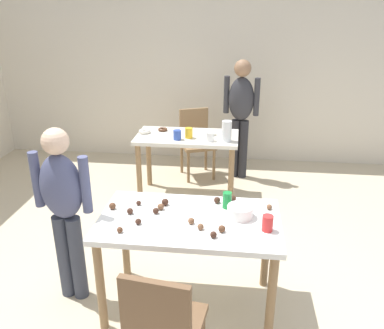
{
  "coord_description": "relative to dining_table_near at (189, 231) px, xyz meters",
  "views": [
    {
      "loc": [
        0.31,
        -2.4,
        2.14
      ],
      "look_at": [
        -0.05,
        0.64,
        0.9
      ],
      "focal_mm": 37.44,
      "sensor_mm": 36.0,
      "label": 1
    }
  ],
  "objects": [
    {
      "name": "ground_plane",
      "position": [
        -0.01,
        -0.01,
        -0.65
      ],
      "size": [
        6.4,
        6.4,
        0.0
      ],
      "primitive_type": "plane",
      "color": "beige"
    },
    {
      "name": "wall_back",
      "position": [
        -0.01,
        3.19,
        0.65
      ],
      "size": [
        6.4,
        0.1,
        2.6
      ],
      "primitive_type": "cube",
      "color": "beige",
      "rests_on": "ground_plane"
    },
    {
      "name": "dining_table_near",
      "position": [
        0.0,
        0.0,
        0.0
      ],
      "size": [
        1.26,
        0.73,
        0.75
      ],
      "color": "white",
      "rests_on": "ground_plane"
    },
    {
      "name": "dining_table_far",
      "position": [
        -0.26,
        1.84,
        -0.02
      ],
      "size": [
        1.14,
        0.62,
        0.75
      ],
      "color": "silver",
      "rests_on": "ground_plane"
    },
    {
      "name": "chair_near_table",
      "position": [
        -0.06,
        -0.74,
        -0.15
      ],
      "size": [
        0.45,
        0.45,
        0.87
      ],
      "color": "brown",
      "rests_on": "ground_plane"
    },
    {
      "name": "chair_far_table",
      "position": [
        -0.23,
        2.5,
        -0.15
      ],
      "size": [
        0.52,
        0.52,
        0.87
      ],
      "color": "olive",
      "rests_on": "ground_plane"
    },
    {
      "name": "person_girl_near",
      "position": [
        -0.91,
        0.01,
        0.16
      ],
      "size": [
        0.46,
        0.24,
        1.37
      ],
      "color": "#383D4C",
      "rests_on": "ground_plane"
    },
    {
      "name": "person_adult_far",
      "position": [
        0.33,
        2.49,
        0.26
      ],
      "size": [
        0.45,
        0.27,
        1.51
      ],
      "color": "#28282D",
      "rests_on": "ground_plane"
    },
    {
      "name": "mixing_bowl",
      "position": [
        0.35,
        0.07,
        0.14
      ],
      "size": [
        0.18,
        0.18,
        0.08
      ],
      "primitive_type": "cylinder",
      "color": "white",
      "rests_on": "dining_table_near"
    },
    {
      "name": "soda_can",
      "position": [
        0.25,
        0.19,
        0.16
      ],
      "size": [
        0.07,
        0.07,
        0.12
      ],
      "primitive_type": "cylinder",
      "color": "#198438",
      "rests_on": "dining_table_near"
    },
    {
      "name": "fork_near",
      "position": [
        0.14,
        0.11,
        0.1
      ],
      "size": [
        0.17,
        0.02,
        0.01
      ],
      "primitive_type": "cube",
      "color": "silver",
      "rests_on": "dining_table_near"
    },
    {
      "name": "cup_near_0",
      "position": [
        0.53,
        -0.1,
        0.16
      ],
      "size": [
        0.07,
        0.07,
        0.11
      ],
      "primitive_type": "cylinder",
      "color": "red",
      "rests_on": "dining_table_near"
    },
    {
      "name": "cake_ball_0",
      "position": [
        0.18,
        0.25,
        0.13
      ],
      "size": [
        0.05,
        0.05,
        0.05
      ],
      "primitive_type": "sphere",
      "color": "#3D2319",
      "rests_on": "dining_table_near"
    },
    {
      "name": "cake_ball_1",
      "position": [
        -0.4,
        0.15,
        0.12
      ],
      "size": [
        0.04,
        0.04,
        0.04
      ],
      "primitive_type": "sphere",
      "color": "#3D2319",
      "rests_on": "dining_table_near"
    },
    {
      "name": "cake_ball_2",
      "position": [
        -0.43,
        -0.24,
        0.12
      ],
      "size": [
        0.04,
        0.04,
        0.04
      ],
      "primitive_type": "sphere",
      "color": "brown",
      "rests_on": "dining_table_near"
    },
    {
      "name": "cake_ball_3",
      "position": [
        0.23,
        -0.15,
        0.13
      ],
      "size": [
        0.05,
        0.05,
        0.05
      ],
      "primitive_type": "sphere",
      "color": "brown",
      "rests_on": "dining_table_near"
    },
    {
      "name": "cake_ball_4",
      "position": [
        -0.22,
        0.1,
        0.13
      ],
      "size": [
        0.05,
        0.05,
        0.05
      ],
      "primitive_type": "sphere",
      "color": "brown",
      "rests_on": "dining_table_near"
    },
    {
      "name": "cake_ball_5",
      "position": [
        -0.57,
        0.07,
        0.13
      ],
      "size": [
        0.05,
        0.05,
        0.05
      ],
      "primitive_type": "sphere",
      "color": "brown",
      "rests_on": "dining_table_near"
    },
    {
      "name": "cake_ball_6",
      "position": [
        0.56,
        0.2,
        0.12
      ],
      "size": [
        0.04,
        0.04,
        0.04
      ],
      "primitive_type": "sphere",
      "color": "brown",
      "rests_on": "dining_table_near"
    },
    {
      "name": "cake_ball_7",
      "position": [
        -0.24,
        0.04,
        0.12
      ],
      "size": [
        0.04,
        0.04,
        0.04
      ],
      "primitive_type": "sphere",
      "color": "#3D2319",
      "rests_on": "dining_table_near"
    },
    {
      "name": "cake_ball_8",
      "position": [
        0.18,
        -0.22,
        0.12
      ],
      "size": [
        0.04,
        0.04,
        0.04
      ],
      "primitive_type": "sphere",
      "color": "#3D2319",
      "rests_on": "dining_table_near"
    },
    {
      "name": "cake_ball_9",
      "position": [
        -0.42,
        0.01,
        0.12
      ],
      "size": [
        0.04,
        0.04,
        0.04
      ],
      "primitive_type": "sphere",
      "color": "#3D2319",
      "rests_on": "dining_table_near"
    },
    {
      "name": "cake_ball_10",
      "position": [
        0.29,
        0.29,
        0.13
      ],
      "size": [
        0.05,
        0.05,
        0.05
      ],
      "primitive_type": "sphere",
      "color": "#3D2319",
      "rests_on": "dining_table_near"
    },
    {
      "name": "cake_ball_11",
      "position": [
        -0.33,
        -0.12,
        0.12
      ],
      "size": [
        0.04,
        0.04,
        0.04
      ],
      "primitive_type": "sphere",
      "color": "#3D2319",
      "rests_on": "dining_table_near"
    },
    {
      "name": "cake_ball_12",
      "position": [
        0.02,
        -0.07,
        0.12
      ],
      "size": [
        0.04,
        0.04,
        0.04
      ],
      "primitive_type": "sphere",
      "color": "brown",
      "rests_on": "dining_table_near"
    },
    {
      "name": "cake_ball_13",
      "position": [
        0.09,
        -0.14,
        0.12
      ],
      "size": [
        0.04,
        0.04,
        0.04
      ],
      "primitive_type": "sphere",
      "color": "brown",
      "rests_on": "dining_table_near"
    },
    {
      "name": "cake_ball_14",
      "position": [
        -0.2,
        0.17,
        0.13
      ],
      "size": [
        0.05,
        0.05,
        0.05
      ],
      "primitive_type": "sphere",
      "color": "#3D2319",
      "rests_on": "dining_table_near"
    },
    {
      "name": "pitcher_far",
      "position": [
        0.19,
        1.7,
        0.21
      ],
      "size": [
        0.11,
        0.11,
        0.22
      ],
      "primitive_type": "cylinder",
      "color": "white",
      "rests_on": "dining_table_far"
    },
    {
      "name": "cup_far_0",
      "position": [
        -0.34,
        1.69,
        0.15
      ],
      "size": [
        0.09,
        0.09,
        0.11
      ],
      "primitive_type": "cylinder",
      "color": "#3351B2",
      "rests_on": "dining_table_far"
    },
    {
      "name": "cup_far_1",
      "position": [
        0.01,
        1.69,
        0.15
      ],
      "size": [
        0.09,
        0.09,
        0.1
      ],
      "primitive_type": "cylinder",
      "color": "white",
      "rests_on": "dining_table_far"
    },
    {
      "name": "cup_far_2",
      "position": [
        -0.23,
        1.76,
        0.16
      ],
      "size": [
        0.08,
        0.08,
        0.11
      ],
      "primitive_type": "cylinder",
      "color": "yellow",
      "rests_on": "dining_table_far"
    },
    {
      "name": "donut_far_0",
      "position": [
        0.02,
        1.89,
        0.12
      ],
      "size": [
        0.1,
        0.1,
        0.03
      ],
      "primitive_type": "torus",
      "color": "white",
      "rests_on": "dining_table_far"
    },
    {
      "name": "donut_far_1",
      "position": [
        -0.75,
        1.88,
        0.12
      ],
      "size": [
        0.14,
        0.14,
        0.04
      ],
      "primitive_type": "torus",
      "color": "white",
      "rests_on": "dining_table_far"
    },
    {
      "name": "donut_far_2",
      "position": [
        -0.56,
        1.99,
        0.12
      ],
      "size": [
        0.11,
        0.11,
        0.03
      ],
      "primitive_type": "torus",
      "color": "brown",
      "rests_on": "dining_table_far"
    }
  ]
}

